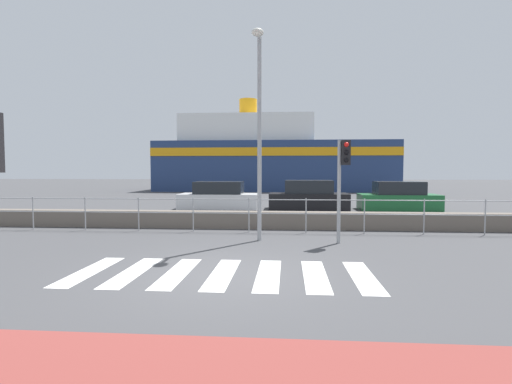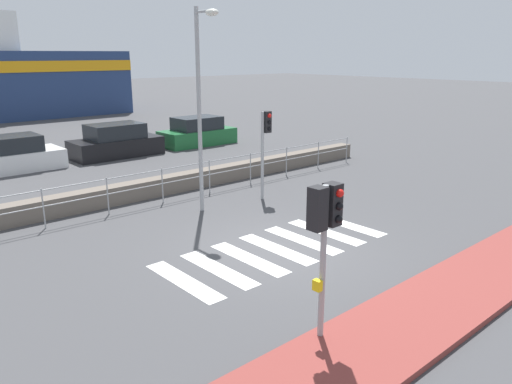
{
  "view_description": "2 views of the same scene",
  "coord_description": "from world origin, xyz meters",
  "px_view_note": "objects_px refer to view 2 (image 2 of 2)",
  "views": [
    {
      "loc": [
        1.25,
        -7.63,
        2.03
      ],
      "look_at": [
        0.49,
        2.0,
        1.5
      ],
      "focal_mm": 28.0,
      "sensor_mm": 36.0,
      "label": 1
    },
    {
      "loc": [
        -7.92,
        -8.17,
        4.61
      ],
      "look_at": [
        0.2,
        1.0,
        1.2
      ],
      "focal_mm": 35.0,
      "sensor_mm": 36.0,
      "label": 2
    }
  ],
  "objects_px": {
    "traffic_light_near": "(324,222)",
    "parked_car_green": "(197,133)",
    "parked_car_black": "(116,142)",
    "parked_car_white": "(8,157)",
    "traffic_light_far": "(265,135)",
    "streetlamp": "(202,89)"
  },
  "relations": [
    {
      "from": "traffic_light_near",
      "to": "traffic_light_far",
      "type": "distance_m",
      "value": 8.53
    },
    {
      "from": "traffic_light_near",
      "to": "parked_car_green",
      "type": "bearing_deg",
      "value": 61.02
    },
    {
      "from": "traffic_light_near",
      "to": "parked_car_black",
      "type": "bearing_deg",
      "value": 74.43
    },
    {
      "from": "streetlamp",
      "to": "parked_car_green",
      "type": "xyz_separation_m",
      "value": [
        6.47,
        9.62,
        -3.01
      ]
    },
    {
      "from": "traffic_light_far",
      "to": "parked_car_black",
      "type": "relative_size",
      "value": 0.7
    },
    {
      "from": "traffic_light_near",
      "to": "parked_car_green",
      "type": "xyz_separation_m",
      "value": [
        9.2,
        16.61,
        -1.47
      ]
    },
    {
      "from": "traffic_light_near",
      "to": "parked_car_green",
      "type": "relative_size",
      "value": 0.68
    },
    {
      "from": "traffic_light_near",
      "to": "parked_car_black",
      "type": "relative_size",
      "value": 0.66
    },
    {
      "from": "streetlamp",
      "to": "parked_car_black",
      "type": "height_order",
      "value": "streetlamp"
    },
    {
      "from": "parked_car_black",
      "to": "parked_car_white",
      "type": "bearing_deg",
      "value": -180.0
    },
    {
      "from": "traffic_light_near",
      "to": "traffic_light_far",
      "type": "bearing_deg",
      "value": 53.67
    },
    {
      "from": "streetlamp",
      "to": "parked_car_black",
      "type": "relative_size",
      "value": 1.44
    },
    {
      "from": "parked_car_white",
      "to": "parked_car_black",
      "type": "distance_m",
      "value": 4.71
    },
    {
      "from": "parked_car_green",
      "to": "streetlamp",
      "type": "bearing_deg",
      "value": -123.91
    },
    {
      "from": "traffic_light_far",
      "to": "parked_car_black",
      "type": "distance_m",
      "value": 9.85
    },
    {
      "from": "streetlamp",
      "to": "parked_car_black",
      "type": "xyz_separation_m",
      "value": [
        1.9,
        9.62,
        -2.99
      ]
    },
    {
      "from": "traffic_light_far",
      "to": "parked_car_white",
      "type": "bearing_deg",
      "value": 117.82
    },
    {
      "from": "parked_car_black",
      "to": "streetlamp",
      "type": "bearing_deg",
      "value": -101.15
    },
    {
      "from": "streetlamp",
      "to": "parked_car_white",
      "type": "relative_size",
      "value": 1.41
    },
    {
      "from": "traffic_light_near",
      "to": "traffic_light_far",
      "type": "height_order",
      "value": "traffic_light_far"
    },
    {
      "from": "traffic_light_near",
      "to": "parked_car_black",
      "type": "distance_m",
      "value": 17.3
    },
    {
      "from": "parked_car_black",
      "to": "traffic_light_far",
      "type": "bearing_deg",
      "value": -87.48
    }
  ]
}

